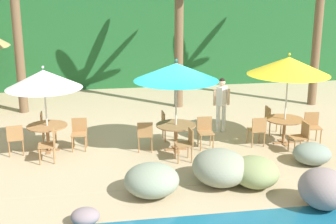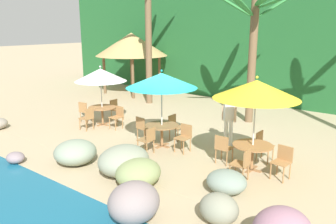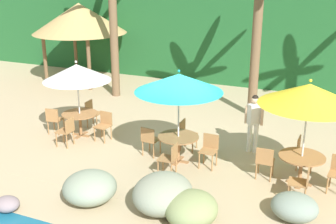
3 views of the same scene
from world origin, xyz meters
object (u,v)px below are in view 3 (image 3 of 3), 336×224
(chair_teal_right, at_px, (170,157))
(chair_white_seaward, at_px, (104,124))
(chair_yellow_left, at_px, (265,160))
(waiter_in_white, at_px, (254,119))
(chair_yellow_right, at_px, (302,181))
(dining_table_white, at_px, (80,117))
(chair_yellow_inland, at_px, (303,151))
(chair_white_left, at_px, (54,119))
(umbrella_yellow, at_px, (309,94))
(palapa_hut, at_px, (79,18))
(dining_table_yellow, at_px, (302,161))
(chair_teal_left, at_px, (150,139))
(chair_teal_seaward, at_px, (209,148))
(dining_table_teal, at_px, (178,141))
(chair_white_right, at_px, (67,130))
(chair_teal_inland, at_px, (186,133))
(umbrella_teal, at_px, (179,83))
(umbrella_white, at_px, (77,72))
(chair_white_inland, at_px, (92,112))
(palm_tree_second, at_px, (258,9))

(chair_teal_right, bearing_deg, chair_white_seaward, 153.49)
(chair_yellow_left, height_order, waiter_in_white, waiter_in_white)
(chair_yellow_right, bearing_deg, dining_table_white, 168.87)
(chair_yellow_inland, bearing_deg, chair_white_left, -175.58)
(umbrella_yellow, relative_size, palapa_hut, 0.63)
(chair_teal_right, height_order, dining_table_yellow, chair_teal_right)
(chair_teal_left, height_order, chair_yellow_left, same)
(umbrella_yellow, bearing_deg, palapa_hut, 149.31)
(chair_teal_seaward, height_order, dining_table_yellow, chair_teal_seaward)
(palapa_hut, bearing_deg, waiter_in_white, -28.21)
(chair_white_left, height_order, chair_yellow_left, same)
(dining_table_teal, bearing_deg, chair_white_right, -174.36)
(dining_table_white, height_order, dining_table_teal, same)
(dining_table_yellow, relative_size, chair_yellow_inland, 1.26)
(chair_teal_inland, bearing_deg, chair_teal_left, -131.60)
(dining_table_white, xyz_separation_m, waiter_in_white, (5.18, 0.90, 0.37))
(chair_white_left, distance_m, chair_teal_seaward, 5.17)
(umbrella_teal, bearing_deg, chair_white_seaward, 168.49)
(umbrella_white, bearing_deg, chair_teal_inland, 5.65)
(chair_yellow_right, height_order, palapa_hut, palapa_hut)
(chair_yellow_inland, xyz_separation_m, waiter_in_white, (-1.42, 0.54, 0.47))
(umbrella_white, xyz_separation_m, umbrella_teal, (3.49, -0.51, 0.18))
(chair_white_inland, xyz_separation_m, chair_yellow_inland, (6.72, -0.49, 0.00))
(dining_table_yellow, bearing_deg, umbrella_white, 175.78)
(palm_tree_second, bearing_deg, umbrella_yellow, -64.07)
(dining_table_white, relative_size, waiter_in_white, 0.65)
(chair_white_inland, distance_m, chair_teal_right, 4.34)
(palapa_hut, bearing_deg, umbrella_yellow, -30.69)
(umbrella_yellow, bearing_deg, chair_white_seaward, 174.93)
(chair_white_seaward, xyz_separation_m, dining_table_teal, (2.64, -0.54, 0.10))
(umbrella_white, distance_m, dining_table_teal, 3.80)
(umbrella_white, relative_size, chair_yellow_left, 2.75)
(chair_yellow_inland, bearing_deg, chair_yellow_right, -83.45)
(chair_teal_seaward, bearing_deg, waiter_in_white, 57.91)
(umbrella_teal, bearing_deg, chair_yellow_inland, 15.65)
(umbrella_white, distance_m, chair_white_left, 1.74)
(chair_white_right, bearing_deg, dining_table_yellow, 3.09)
(umbrella_teal, relative_size, chair_teal_seaward, 2.94)
(chair_white_seaward, distance_m, chair_teal_inland, 2.55)
(umbrella_yellow, distance_m, chair_yellow_left, 1.96)
(chair_teal_seaward, height_order, chair_yellow_right, same)
(chair_teal_inland, xyz_separation_m, chair_teal_right, (0.24, -1.69, 0.00))
(dining_table_teal, distance_m, umbrella_yellow, 3.59)
(chair_white_left, height_order, chair_white_right, same)
(umbrella_teal, bearing_deg, dining_table_white, 171.63)
(dining_table_white, distance_m, palm_tree_second, 6.78)
(chair_teal_right, height_order, palapa_hut, palapa_hut)
(chair_teal_left, xyz_separation_m, umbrella_yellow, (4.04, 0.01, 1.76))
(chair_yellow_left, bearing_deg, chair_white_inland, 166.26)
(chair_white_left, height_order, umbrella_teal, umbrella_teal)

